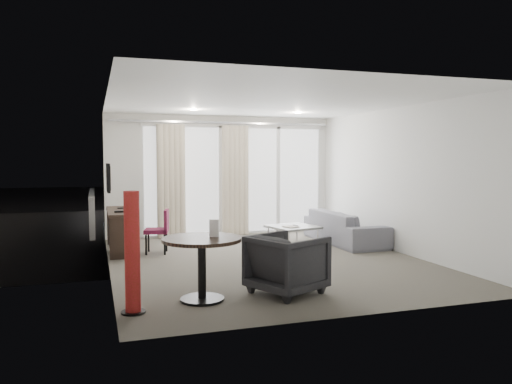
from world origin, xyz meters
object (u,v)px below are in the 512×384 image
object	(u,v)px
desk_chair	(156,231)
rattan_chair_a	(231,206)
sofa	(345,227)
rattan_chair_b	(292,205)
red_lamp	(132,252)
coffee_table	(293,235)
desk	(122,231)
round_table	(202,269)
tub_armchair	(287,264)

from	to	relation	value
desk_chair	rattan_chair_a	world-z (taller)	rattan_chair_a
sofa	rattan_chair_b	distance (m)	3.58
red_lamp	coffee_table	distance (m)	4.73
desk	round_table	xyz separation A→B (m)	(0.74, -3.53, 0.00)
tub_armchair	rattan_chair_b	world-z (taller)	rattan_chair_b
desk_chair	rattan_chair_b	world-z (taller)	rattan_chair_b
desk	sofa	xyz separation A→B (m)	(4.29, -0.44, -0.06)
round_table	rattan_chair_b	size ratio (longest dim) A/B	1.13
desk	sofa	bearing A→B (deg)	-5.87
desk_chair	round_table	world-z (taller)	desk_chair
red_lamp	rattan_chair_b	bearing A→B (deg)	55.88
desk	round_table	distance (m)	3.60
sofa	tub_armchair	bearing A→B (deg)	141.50
rattan_chair_a	coffee_table	bearing A→B (deg)	-96.56
red_lamp	tub_armchair	distance (m)	1.94
round_table	red_lamp	world-z (taller)	red_lamp
rattan_chair_a	round_table	bearing A→B (deg)	-119.47
desk_chair	desk	bearing A→B (deg)	158.88
red_lamp	rattan_chair_a	bearing A→B (deg)	66.53
desk_chair	tub_armchair	world-z (taller)	desk_chair
desk_chair	rattan_chair_b	size ratio (longest dim) A/B	0.94
round_table	coffee_table	size ratio (longest dim) A/B	1.13
desk_chair	sofa	bearing A→B (deg)	12.66
tub_armchair	rattan_chair_a	distance (m)	6.72
red_lamp	round_table	bearing A→B (deg)	16.22
round_table	sofa	xyz separation A→B (m)	(3.55, 3.09, -0.06)
red_lamp	coffee_table	world-z (taller)	red_lamp
desk_chair	rattan_chair_b	distance (m)	5.34
round_table	coffee_table	bearing A→B (deg)	52.01
round_table	red_lamp	distance (m)	0.90
desk	rattan_chair_a	distance (m)	4.24
desk	coffee_table	world-z (taller)	desk
red_lamp	rattan_chair_a	xyz separation A→B (m)	(2.98, 6.86, -0.22)
red_lamp	rattan_chair_b	distance (m)	8.33
desk	desk_chair	bearing A→B (deg)	-34.51
rattan_chair_a	tub_armchair	bearing A→B (deg)	-110.62
tub_armchair	rattan_chair_b	size ratio (longest dim) A/B	0.99
coffee_table	rattan_chair_b	size ratio (longest dim) A/B	1.00
round_table	rattan_chair_a	bearing A→B (deg)	71.94
desk	red_lamp	bearing A→B (deg)	-91.22
tub_armchair	coffee_table	world-z (taller)	tub_armchair
sofa	rattan_chair_a	size ratio (longest dim) A/B	2.42
round_table	sofa	size ratio (longest dim) A/B	0.44
coffee_table	sofa	bearing A→B (deg)	-2.87
desk	tub_armchair	world-z (taller)	same
desk_chair	coffee_table	distance (m)	2.63
desk_chair	sofa	distance (m)	3.72
desk_chair	rattan_chair_a	xyz separation A→B (m)	(2.32, 3.48, 0.06)
red_lamp	tub_armchair	bearing A→B (deg)	6.73
red_lamp	coffee_table	xyz separation A→B (m)	(3.27, 3.38, -0.48)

